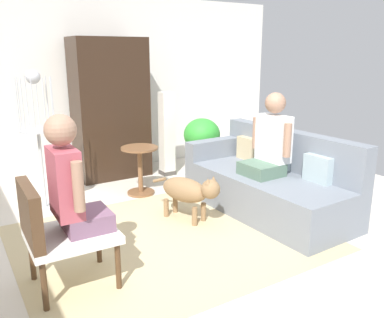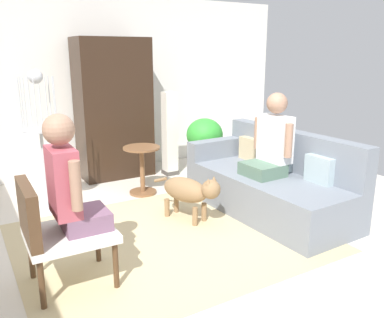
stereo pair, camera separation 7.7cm
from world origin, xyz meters
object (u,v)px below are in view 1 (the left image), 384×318
Objects in this scene: person_on_armchair at (70,183)px; dog at (189,191)px; person_on_couch at (270,142)px; armoire_cabinet at (110,109)px; armchair at (55,228)px; couch at (269,183)px; bird_cage_stand at (39,143)px; column_lamp at (167,134)px; potted_plant at (202,139)px; round_end_table at (140,167)px.

person_on_armchair is 1.58m from dog.
person_on_couch is 1.04m from dog.
armchair is at bearing -118.92° from armoire_cabinet.
couch is at bearing 9.45° from person_on_armchair.
armchair reaches higher than dog.
armoire_cabinet is at bearing 36.17° from bird_cage_stand.
column_lamp is (2.13, 2.21, 0.10)m from armchair.
potted_plant is 1.37m from armoire_cabinet.
dog is at bearing -110.63° from column_lamp.
person_on_couch is at bearing 8.21° from armchair.
armoire_cabinet reaches higher than potted_plant.
round_end_table is at bearing -172.03° from potted_plant.
potted_plant is (0.04, 1.43, -0.24)m from person_on_couch.
dog is at bearing 23.49° from person_on_armchair.
dog is at bearing 164.44° from person_on_couch.
armoire_cabinet is (-0.70, 0.37, 0.38)m from column_lamp.
armoire_cabinet reaches higher than person_on_couch.
bird_cage_stand is at bearing -178.93° from potted_plant.
couch reaches higher than potted_plant.
armchair is 2.46m from person_on_couch.
person_on_armchair reaches higher than round_end_table.
dog is at bearing 167.10° from couch.
armchair reaches higher than round_end_table.
couch is 0.96m from dog.
couch reaches higher than round_end_table.
armoire_cabinet is at bearing 90.37° from round_end_table.
couch is at bearing 41.33° from person_on_couch.
bird_cage_stand reaches higher than armchair.
armoire_cabinet reaches higher than armchair.
bird_cage_stand is at bearing 137.53° from dog.
armoire_cabinet is at bearing 92.69° from dog.
couch is at bearing 8.88° from armchair.
armchair is at bearing -158.53° from dog.
armoire_cabinet reaches higher than column_lamp.
person_on_armchair is 2.14m from round_end_table.
couch is 2.61m from bird_cage_stand.
person_on_armchair is 0.57× the size of bird_cage_stand.
round_end_table is 0.39× the size of bird_cage_stand.
dog is (-0.90, 0.25, -0.48)m from person_on_couch.
potted_plant is at bearing 51.65° from dog.
column_lamp is (0.61, 1.62, 0.27)m from dog.
round_end_table reaches higher than dog.
round_end_table is 1.06m from potted_plant.
potted_plant is at bearing -37.95° from armoire_cabinet.
couch is at bearing -31.84° from bird_cage_stand.
column_lamp is at bearing 14.38° from bird_cage_stand.
round_end_table is 0.71× the size of potted_plant.
armchair is 0.36m from person_on_armchair.
person_on_couch reaches higher than column_lamp.
potted_plant is at bearing 7.97° from round_end_table.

